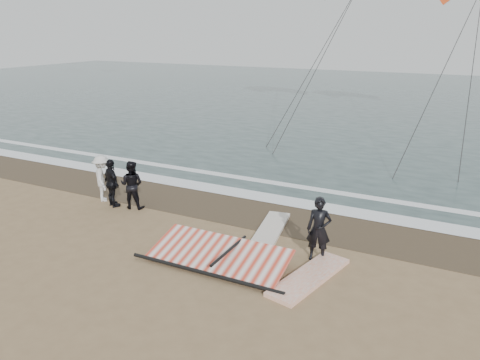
# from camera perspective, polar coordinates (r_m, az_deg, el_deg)

# --- Properties ---
(ground) EXTENTS (120.00, 120.00, 0.00)m
(ground) POSITION_cam_1_polar(r_m,az_deg,el_deg) (11.98, -3.97, -11.74)
(ground) COLOR #8C704C
(ground) RESTS_ON ground
(sea) EXTENTS (120.00, 54.00, 0.02)m
(sea) POSITION_cam_1_polar(r_m,az_deg,el_deg) (42.64, 19.58, 9.06)
(sea) COLOR #233838
(sea) RESTS_ON ground
(wet_sand) EXTENTS (120.00, 2.80, 0.01)m
(wet_sand) POSITION_cam_1_polar(r_m,az_deg,el_deg) (15.61, 4.51, -4.36)
(wet_sand) COLOR #4C3D2B
(wet_sand) RESTS_ON ground
(foam_near) EXTENTS (120.00, 0.90, 0.01)m
(foam_near) POSITION_cam_1_polar(r_m,az_deg,el_deg) (16.81, 6.34, -2.65)
(foam_near) COLOR white
(foam_near) RESTS_ON sea
(foam_far) EXTENTS (120.00, 0.45, 0.01)m
(foam_far) POSITION_cam_1_polar(r_m,az_deg,el_deg) (18.33, 8.23, -0.96)
(foam_far) COLOR white
(foam_far) RESTS_ON sea
(man_main) EXTENTS (0.71, 0.53, 1.76)m
(man_main) POSITION_cam_1_polar(r_m,az_deg,el_deg) (12.58, 9.59, -5.94)
(man_main) COLOR black
(man_main) RESTS_ON ground
(board_white) EXTENTS (1.37, 2.86, 0.11)m
(board_white) POSITION_cam_1_polar(r_m,az_deg,el_deg) (11.98, 8.45, -11.60)
(board_white) COLOR white
(board_white) RESTS_ON ground
(board_cream) EXTENTS (1.14, 2.70, 0.11)m
(board_cream) POSITION_cam_1_polar(r_m,az_deg,el_deg) (14.47, 3.77, -5.99)
(board_cream) COLOR beige
(board_cream) RESTS_ON ground
(trio_cluster) EXTENTS (2.48, 1.30, 1.70)m
(trio_cluster) POSITION_cam_1_polar(r_m,az_deg,el_deg) (16.86, -15.10, -0.18)
(trio_cluster) COLOR black
(trio_cluster) RESTS_ON ground
(sail_rig) EXTENTS (4.35, 1.88, 0.50)m
(sail_rig) POSITION_cam_1_polar(r_m,az_deg,el_deg) (12.64, -2.51, -9.01)
(sail_rig) COLOR black
(sail_rig) RESTS_ON ground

